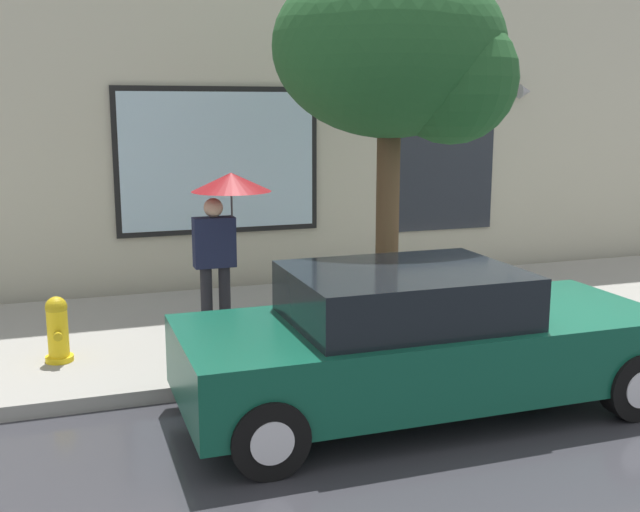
% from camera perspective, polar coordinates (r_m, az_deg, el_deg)
% --- Properties ---
extents(ground_plane, '(60.00, 60.00, 0.00)m').
position_cam_1_polar(ground_plane, '(8.08, 15.59, -9.99)').
color(ground_plane, '#333338').
extents(sidewalk, '(20.00, 4.00, 0.15)m').
position_cam_1_polar(sidewalk, '(10.53, 6.37, -4.27)').
color(sidewalk, gray).
rests_on(sidewalk, ground).
extents(building_facade, '(20.00, 0.67, 7.00)m').
position_cam_1_polar(building_facade, '(12.47, 1.60, 13.98)').
color(building_facade, beige).
rests_on(building_facade, ground).
extents(parked_car, '(4.59, 1.88, 1.39)m').
position_cam_1_polar(parked_car, '(7.28, 7.45, -6.30)').
color(parked_car, '#0F4C38').
rests_on(parked_car, ground).
extents(fire_hydrant, '(0.30, 0.44, 0.72)m').
position_cam_1_polar(fire_hydrant, '(8.69, -18.96, -5.24)').
color(fire_hydrant, yellow).
rests_on(fire_hydrant, sidewalk).
extents(pedestrian_with_umbrella, '(0.94, 0.94, 1.94)m').
position_cam_1_polar(pedestrian_with_umbrella, '(9.05, -7.08, 3.52)').
color(pedestrian_with_umbrella, black).
rests_on(pedestrian_with_umbrella, sidewalk).
extents(street_tree, '(2.73, 2.32, 4.38)m').
position_cam_1_polar(street_tree, '(9.01, 6.19, 14.61)').
color(street_tree, '#4C3823').
rests_on(street_tree, sidewalk).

